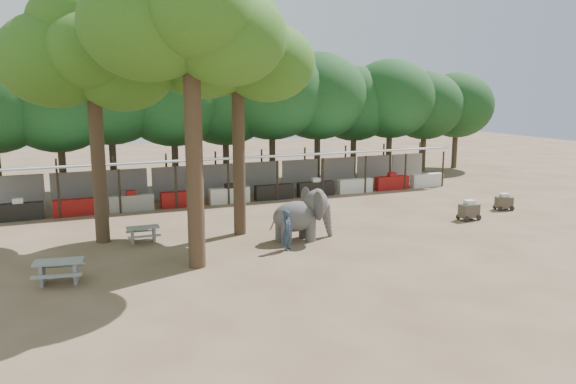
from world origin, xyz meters
name	(u,v)px	position (x,y,z in m)	size (l,w,h in m)	color
ground	(361,263)	(0.00, 0.00, 0.00)	(100.00, 100.00, 0.00)	brown
vendor_stalls	(247,179)	(0.00, 13.84, 1.18)	(28.00, 2.99, 2.80)	#AFB2B8
yard_tree_left	(88,51)	(-9.13, 7.19, 8.20)	(7.10, 6.90, 11.02)	#332316
yard_tree_center	(185,15)	(-6.13, 2.19, 9.21)	(7.10, 6.90, 12.04)	#332316
yard_tree_back	(233,45)	(-3.13, 6.19, 8.54)	(7.10, 6.90, 11.36)	#332316
backdrop_trees	(222,105)	(0.00, 19.00, 5.51)	(46.46, 5.95, 8.33)	#332316
elephant	(303,215)	(-0.75, 3.92, 1.13)	(2.94, 2.27, 2.27)	#464444
handler	(287,230)	(-1.99, 2.71, 0.85)	(0.61, 0.41, 1.70)	#26384C
picnic_table_near	(59,269)	(-10.86, 2.04, 0.53)	(1.84, 1.71, 0.81)	gray
picnic_table_far	(143,232)	(-7.37, 6.26, 0.45)	(1.42, 1.29, 0.69)	gray
cart_front	(469,210)	(8.65, 4.04, 0.51)	(1.08, 0.73, 1.04)	#3B3227
cart_back	(504,202)	(12.06, 5.19, 0.46)	(1.09, 0.85, 0.93)	#3B3227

